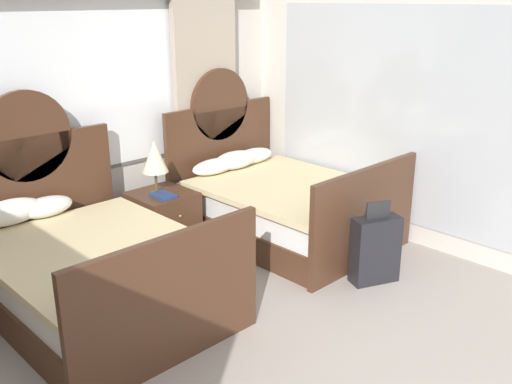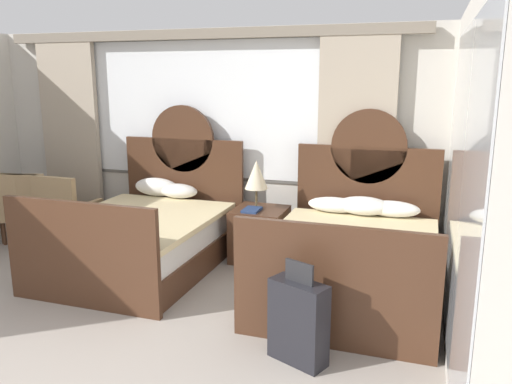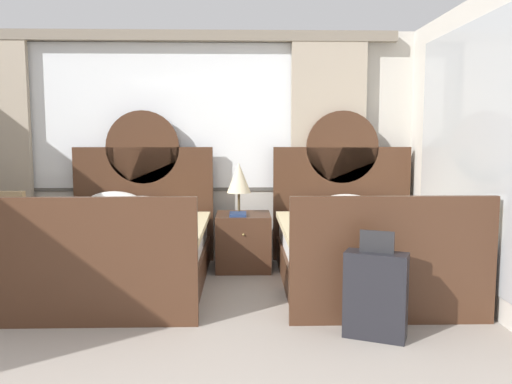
{
  "view_description": "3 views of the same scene",
  "coord_description": "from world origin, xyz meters",
  "px_view_note": "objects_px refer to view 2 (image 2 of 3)",
  "views": [
    {
      "loc": [
        -2.26,
        -0.97,
        2.55
      ],
      "look_at": [
        1.12,
        2.49,
        0.89
      ],
      "focal_mm": 40.0,
      "sensor_mm": 36.0,
      "label": 1
    },
    {
      "loc": [
        2.73,
        -1.72,
        2.12
      ],
      "look_at": [
        1.22,
        2.79,
        1.04
      ],
      "focal_mm": 35.88,
      "sensor_mm": 36.0,
      "label": 2
    },
    {
      "loc": [
        0.95,
        -1.95,
        1.49
      ],
      "look_at": [
        1.06,
        2.36,
        1.01
      ],
      "focal_mm": 36.48,
      "sensor_mm": 36.0,
      "label": 3
    }
  ],
  "objects_px": {
    "table_lamp_on_nightstand": "(256,175)",
    "suitcase_on_floor": "(298,322)",
    "bed_near_window": "(145,235)",
    "armchair_by_window_right": "(28,206)",
    "bed_near_mirror": "(352,257)",
    "armchair_by_window_centre": "(27,206)",
    "book_on_nightstand": "(252,210)",
    "nightstand_between_beds": "(260,234)",
    "armchair_by_window_left": "(65,210)"
  },
  "relations": [
    {
      "from": "bed_near_window",
      "to": "book_on_nightstand",
      "type": "relative_size",
      "value": 8.46
    },
    {
      "from": "bed_near_mirror",
      "to": "table_lamp_on_nightstand",
      "type": "height_order",
      "value": "bed_near_mirror"
    },
    {
      "from": "table_lamp_on_nightstand",
      "to": "armchair_by_window_left",
      "type": "distance_m",
      "value": 2.52
    },
    {
      "from": "suitcase_on_floor",
      "to": "book_on_nightstand",
      "type": "bearing_deg",
      "value": 118.29
    },
    {
      "from": "suitcase_on_floor",
      "to": "armchair_by_window_right",
      "type": "bearing_deg",
      "value": 156.95
    },
    {
      "from": "armchair_by_window_right",
      "to": "suitcase_on_floor",
      "type": "relative_size",
      "value": 1.16
    },
    {
      "from": "table_lamp_on_nightstand",
      "to": "armchair_by_window_centre",
      "type": "xyz_separation_m",
      "value": [
        -3.05,
        -0.31,
        -0.54
      ]
    },
    {
      "from": "armchair_by_window_right",
      "to": "suitcase_on_floor",
      "type": "height_order",
      "value": "armchair_by_window_right"
    },
    {
      "from": "bed_near_window",
      "to": "suitcase_on_floor",
      "type": "distance_m",
      "value": 2.55
    },
    {
      "from": "armchair_by_window_centre",
      "to": "bed_near_window",
      "type": "bearing_deg",
      "value": -9.46
    },
    {
      "from": "armchair_by_window_left",
      "to": "armchair_by_window_right",
      "type": "bearing_deg",
      "value": 179.57
    },
    {
      "from": "nightstand_between_beds",
      "to": "armchair_by_window_right",
      "type": "distance_m",
      "value": 3.1
    },
    {
      "from": "armchair_by_window_right",
      "to": "suitcase_on_floor",
      "type": "xyz_separation_m",
      "value": [
        4.04,
        -1.72,
        -0.15
      ]
    },
    {
      "from": "armchair_by_window_left",
      "to": "nightstand_between_beds",
      "type": "bearing_deg",
      "value": 6.88
    },
    {
      "from": "armchair_by_window_right",
      "to": "nightstand_between_beds",
      "type": "bearing_deg",
      "value": 5.5
    },
    {
      "from": "nightstand_between_beds",
      "to": "armchair_by_window_centre",
      "type": "height_order",
      "value": "armchair_by_window_centre"
    },
    {
      "from": "suitcase_on_floor",
      "to": "table_lamp_on_nightstand",
      "type": "bearing_deg",
      "value": 116.46
    },
    {
      "from": "armchair_by_window_centre",
      "to": "suitcase_on_floor",
      "type": "distance_m",
      "value": 4.41
    },
    {
      "from": "bed_near_mirror",
      "to": "table_lamp_on_nightstand",
      "type": "xyz_separation_m",
      "value": [
        -1.21,
        0.63,
        0.64
      ]
    },
    {
      "from": "armchair_by_window_centre",
      "to": "table_lamp_on_nightstand",
      "type": "bearing_deg",
      "value": 5.88
    },
    {
      "from": "armchair_by_window_left",
      "to": "bed_near_mirror",
      "type": "bearing_deg",
      "value": -4.85
    },
    {
      "from": "armchair_by_window_centre",
      "to": "book_on_nightstand",
      "type": "bearing_deg",
      "value": 3.41
    },
    {
      "from": "book_on_nightstand",
      "to": "armchair_by_window_left",
      "type": "bearing_deg",
      "value": -175.73
    },
    {
      "from": "bed_near_window",
      "to": "table_lamp_on_nightstand",
      "type": "height_order",
      "value": "bed_near_window"
    },
    {
      "from": "bed_near_mirror",
      "to": "armchair_by_window_left",
      "type": "height_order",
      "value": "bed_near_mirror"
    },
    {
      "from": "armchair_by_window_centre",
      "to": "suitcase_on_floor",
      "type": "height_order",
      "value": "armchair_by_window_centre"
    },
    {
      "from": "bed_near_window",
      "to": "book_on_nightstand",
      "type": "bearing_deg",
      "value": 24.32
    },
    {
      "from": "armchair_by_window_centre",
      "to": "nightstand_between_beds",
      "type": "bearing_deg",
      "value": 5.54
    },
    {
      "from": "bed_near_mirror",
      "to": "nightstand_between_beds",
      "type": "distance_m",
      "value": 1.32
    },
    {
      "from": "bed_near_mirror",
      "to": "armchair_by_window_right",
      "type": "xyz_separation_m",
      "value": [
        -4.25,
        0.31,
        0.1
      ]
    },
    {
      "from": "bed_near_window",
      "to": "armchair_by_window_left",
      "type": "xyz_separation_m",
      "value": [
        -1.33,
        0.32,
        0.11
      ]
    },
    {
      "from": "bed_near_mirror",
      "to": "table_lamp_on_nightstand",
      "type": "bearing_deg",
      "value": 152.72
    },
    {
      "from": "armchair_by_window_centre",
      "to": "armchair_by_window_right",
      "type": "bearing_deg",
      "value": 12.78
    },
    {
      "from": "bed_near_window",
      "to": "nightstand_between_beds",
      "type": "xyz_separation_m",
      "value": [
        1.17,
        0.62,
        -0.06
      ]
    },
    {
      "from": "armchair_by_window_right",
      "to": "armchair_by_window_centre",
      "type": "bearing_deg",
      "value": -167.22
    },
    {
      "from": "armchair_by_window_centre",
      "to": "armchair_by_window_right",
      "type": "height_order",
      "value": "same"
    },
    {
      "from": "bed_near_mirror",
      "to": "nightstand_between_beds",
      "type": "relative_size",
      "value": 3.54
    },
    {
      "from": "book_on_nightstand",
      "to": "armchair_by_window_left",
      "type": "xyz_separation_m",
      "value": [
        -2.44,
        -0.18,
        -0.16
      ]
    },
    {
      "from": "book_on_nightstand",
      "to": "armchair_by_window_left",
      "type": "distance_m",
      "value": 2.45
    },
    {
      "from": "bed_near_window",
      "to": "table_lamp_on_nightstand",
      "type": "distance_m",
      "value": 1.44
    },
    {
      "from": "armchair_by_window_centre",
      "to": "suitcase_on_floor",
      "type": "bearing_deg",
      "value": -22.93
    },
    {
      "from": "book_on_nightstand",
      "to": "armchair_by_window_right",
      "type": "xyz_separation_m",
      "value": [
        -3.02,
        -0.18,
        -0.16
      ]
    },
    {
      "from": "bed_near_mirror",
      "to": "armchair_by_window_right",
      "type": "height_order",
      "value": "bed_near_mirror"
    },
    {
      "from": "nightstand_between_beds",
      "to": "book_on_nightstand",
      "type": "xyz_separation_m",
      "value": [
        -0.06,
        -0.12,
        0.32
      ]
    },
    {
      "from": "bed_near_mirror",
      "to": "bed_near_window",
      "type": "bearing_deg",
      "value": -179.75
    },
    {
      "from": "bed_near_mirror",
      "to": "table_lamp_on_nightstand",
      "type": "distance_m",
      "value": 1.51
    },
    {
      "from": "bed_near_window",
      "to": "armchair_by_window_right",
      "type": "xyz_separation_m",
      "value": [
        -1.91,
        0.32,
        0.11
      ]
    },
    {
      "from": "table_lamp_on_nightstand",
      "to": "suitcase_on_floor",
      "type": "height_order",
      "value": "table_lamp_on_nightstand"
    },
    {
      "from": "table_lamp_on_nightstand",
      "to": "armchair_by_window_right",
      "type": "xyz_separation_m",
      "value": [
        -3.03,
        -0.31,
        -0.54
      ]
    },
    {
      "from": "table_lamp_on_nightstand",
      "to": "armchair_by_window_centre",
      "type": "distance_m",
      "value": 3.11
    }
  ]
}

